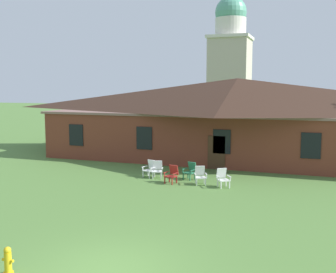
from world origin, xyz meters
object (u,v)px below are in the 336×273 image
(lawn_chair_left_end, at_px, (172,174))
(lawn_chair_near_door, at_px, (157,169))
(lawn_chair_right_end, at_px, (200,175))
(lawn_chair_far_side, at_px, (223,177))
(fire_hydrant, at_px, (8,261))
(lawn_chair_by_porch, at_px, (150,168))
(lawn_chair_middle, at_px, (190,170))

(lawn_chair_left_end, bearing_deg, lawn_chair_near_door, 142.12)
(lawn_chair_right_end, relative_size, lawn_chair_far_side, 1.00)
(lawn_chair_far_side, bearing_deg, fire_hydrant, -106.28)
(lawn_chair_by_porch, height_order, fire_hydrant, lawn_chair_by_porch)
(lawn_chair_middle, xyz_separation_m, lawn_chair_right_end, (0.82, -0.94, 0.00))
(lawn_chair_right_end, distance_m, fire_hydrant, 12.10)
(lawn_chair_far_side, height_order, fire_hydrant, lawn_chair_far_side)
(lawn_chair_by_porch, distance_m, lawn_chair_middle, 2.36)
(lawn_chair_by_porch, xyz_separation_m, lawn_chair_far_side, (4.42, -0.97, 0.00))
(lawn_chair_by_porch, bearing_deg, lawn_chair_far_side, -12.41)
(lawn_chair_near_door, xyz_separation_m, fire_hydrant, (0.52, -12.58, -0.12))
(lawn_chair_by_porch, relative_size, fire_hydrant, 1.21)
(lawn_chair_near_door, height_order, lawn_chair_right_end, same)
(lawn_chair_by_porch, xyz_separation_m, lawn_chair_middle, (2.35, 0.17, 0.00))
(lawn_chair_right_end, bearing_deg, lawn_chair_middle, 131.19)
(lawn_chair_by_porch, distance_m, lawn_chair_left_end, 1.97)
(lawn_chair_by_porch, height_order, lawn_chair_right_end, same)
(lawn_chair_by_porch, xyz_separation_m, lawn_chair_right_end, (3.17, -0.78, 0.00))
(lawn_chair_left_end, bearing_deg, lawn_chair_far_side, 1.19)
(lawn_chair_right_end, height_order, lawn_chair_far_side, same)
(lawn_chair_near_door, distance_m, fire_hydrant, 12.59)
(lawn_chair_right_end, bearing_deg, lawn_chair_near_door, 165.77)
(lawn_chair_near_door, relative_size, fire_hydrant, 1.21)
(lawn_chair_near_door, distance_m, lawn_chair_right_end, 2.78)
(lawn_chair_near_door, distance_m, lawn_chair_far_side, 4.03)
(lawn_chair_near_door, bearing_deg, lawn_chair_right_end, -14.23)
(lawn_chair_far_side, distance_m, fire_hydrant, 12.19)
(lawn_chair_middle, distance_m, fire_hydrant, 12.91)
(lawn_chair_by_porch, relative_size, lawn_chair_middle, 1.00)
(lawn_chair_near_door, relative_size, lawn_chair_left_end, 1.00)
(lawn_chair_near_door, bearing_deg, lawn_chair_left_end, -37.88)
(lawn_chair_far_side, bearing_deg, lawn_chair_left_end, -178.81)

